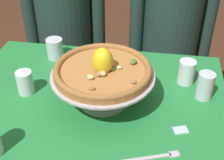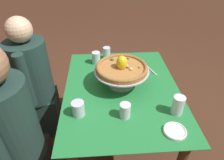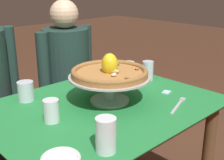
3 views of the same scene
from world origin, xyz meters
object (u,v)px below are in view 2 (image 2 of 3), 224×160
diner_right (35,85)px  water_glass_side_left (125,111)px  water_glass_front_left (178,106)px  pizza (121,67)px  water_glass_back_left (78,109)px  pizza_stand (121,74)px  water_glass_back_right (96,59)px  sugar_packet (131,63)px  water_glass_side_right (107,54)px  dinner_fork (149,68)px  diner_left (16,140)px  side_plate (175,131)px

diner_right → water_glass_side_left: bearing=-129.1°
water_glass_front_left → water_glass_side_left: bearing=91.7°
pizza → water_glass_front_left: pizza is taller
pizza → water_glass_back_left: size_ratio=3.78×
pizza_stand → water_glass_back_right: size_ratio=3.77×
sugar_packet → diner_right: (-0.03, 0.84, -0.17)m
pizza_stand → diner_right: bearing=70.0°
water_glass_side_right → water_glass_side_left: size_ratio=1.15×
pizza_stand → dinner_fork: 0.34m
water_glass_side_left → sugar_packet: water_glass_side_left is taller
pizza → dinner_fork: pizza is taller
water_glass_front_left → pizza: bearing=45.4°
pizza → diner_right: bearing=70.0°
pizza → water_glass_side_left: size_ratio=3.75×
water_glass_back_left → water_glass_side_right: 0.70m
water_glass_front_left → diner_right: (0.57, 1.04, -0.23)m
water_glass_back_right → water_glass_side_left: water_glass_back_right is taller
pizza_stand → sugar_packet: (0.30, -0.12, -0.09)m
pizza → diner_left: diner_left is taller
pizza_stand → diner_left: (-0.35, 0.68, -0.21)m
water_glass_back_left → side_plate: size_ratio=0.73×
water_glass_front_left → diner_left: diner_left is taller
water_glass_back_right → side_plate: (-0.77, -0.43, -0.04)m
pizza_stand → diner_left: diner_left is taller
pizza → water_glass_side_left: pizza is taller
pizza → water_glass_back_left: 0.42m
water_glass_back_left → water_glass_back_right: 0.61m
sugar_packet → diner_right: diner_right is taller
water_glass_side_left → sugar_packet: bearing=-11.7°
diner_left → diner_right: size_ratio=1.08×
dinner_fork → water_glass_front_left: bearing=-173.7°
water_glass_side_right → side_plate: (-0.84, -0.34, -0.04)m
pizza → water_glass_back_right: 0.38m
water_glass_back_right → diner_left: size_ratio=0.08×
water_glass_back_left → water_glass_front_left: bearing=-92.4°
water_glass_front_left → diner_right: bearing=61.1°
pizza → diner_right: size_ratio=0.31×
dinner_fork → diner_right: (0.06, 0.98, -0.17)m
water_glass_back_right → diner_left: 0.85m
water_glass_side_right → pizza: bearing=-167.4°
pizza_stand → water_glass_side_right: size_ratio=3.48×
pizza_stand → pizza: (0.00, -0.00, 0.06)m
diner_right → water_glass_back_right: bearing=-84.1°
water_glass_side_left → side_plate: water_glass_side_left is taller
water_glass_back_right → pizza: bearing=-150.8°
pizza_stand → water_glass_front_left: pizza_stand is taller
diner_right → water_glass_back_left: bearing=-141.3°
water_glass_back_left → water_glass_side_left: size_ratio=0.99×
diner_left → pizza: bearing=-62.4°
water_glass_side_right → water_glass_back_right: size_ratio=1.08×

